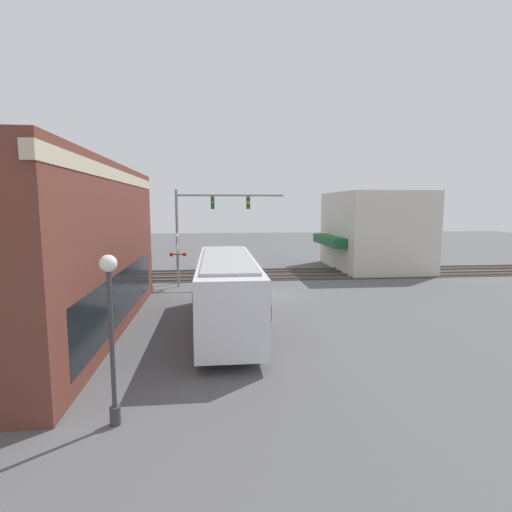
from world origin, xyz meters
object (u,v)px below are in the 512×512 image
at_px(city_bus, 227,289).
at_px(crossing_signal, 178,254).
at_px(parked_car_grey, 221,261).
at_px(pedestrian_near_bus, 268,319).
at_px(streetlamp, 111,325).

bearing_deg(city_bus, crossing_signal, 17.41).
height_order(parked_car_grey, pedestrian_near_bus, pedestrian_near_bus).
bearing_deg(crossing_signal, city_bus, -162.59).
bearing_deg(streetlamp, crossing_signal, -0.21).
distance_m(crossing_signal, streetlamp, 18.06).
bearing_deg(parked_car_grey, city_bus, 180.00).
xyz_separation_m(parked_car_grey, pedestrian_near_bus, (-19.30, -1.69, 0.13)).
distance_m(streetlamp, pedestrian_near_bus, 8.28).
bearing_deg(city_bus, streetlamp, 158.62).
relative_size(streetlamp, parked_car_grey, 1.02).
xyz_separation_m(city_bus, parked_car_grey, (17.61, -0.00, -1.16)).
bearing_deg(parked_car_grey, streetlamp, 172.95).
height_order(streetlamp, pedestrian_near_bus, streetlamp).
bearing_deg(pedestrian_near_bus, parked_car_grey, 4.99).
relative_size(crossing_signal, streetlamp, 0.85).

